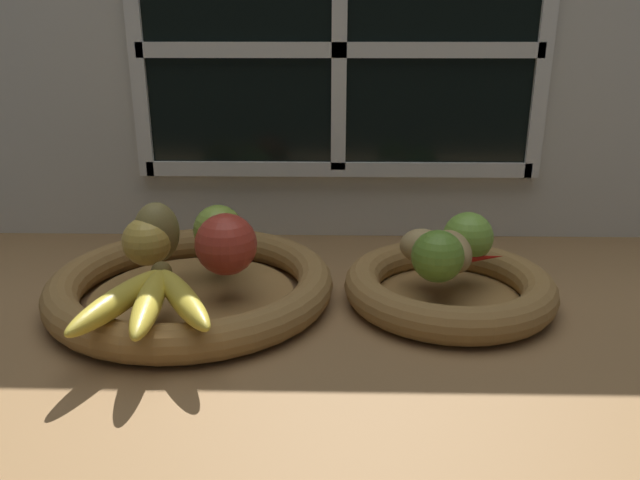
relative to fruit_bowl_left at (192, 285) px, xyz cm
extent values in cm
cube|color=olive|center=(19.33, -1.18, -3.62)|extent=(140.00, 90.00, 3.00)
cube|color=silver|center=(19.33, 28.82, 25.38)|extent=(140.00, 3.00, 55.00)
cube|color=black|center=(19.33, 26.92, 28.88)|extent=(64.00, 0.80, 38.00)
cube|color=white|center=(19.33, 26.32, 28.88)|extent=(2.40, 1.20, 38.00)
cube|color=white|center=(19.33, 26.32, 28.88)|extent=(64.00, 1.20, 2.40)
cube|color=white|center=(-12.67, 26.32, 28.88)|extent=(2.40, 1.20, 40.40)
cube|color=white|center=(51.33, 26.32, 28.88)|extent=(2.40, 1.20, 40.40)
cube|color=white|center=(19.33, 26.32, 9.88)|extent=(64.00, 1.20, 2.40)
cylinder|color=olive|center=(0.00, 0.00, -1.62)|extent=(26.75, 26.75, 1.00)
torus|color=olive|center=(0.00, 0.00, 0.18)|extent=(37.22, 37.22, 4.60)
cylinder|color=olive|center=(33.74, 0.00, -1.62)|extent=(18.69, 18.69, 1.00)
torus|color=olive|center=(33.74, 0.00, 0.18)|extent=(27.40, 27.40, 4.60)
sphere|color=#8CAD3D|center=(2.76, 5.69, 5.91)|extent=(6.86, 6.86, 6.86)
sphere|color=gold|center=(-5.86, 1.22, 5.70)|extent=(6.43, 6.43, 6.43)
sphere|color=#B73828|center=(5.08, -1.69, 6.41)|extent=(7.86, 7.86, 7.86)
ellipsoid|color=olive|center=(-4.85, 2.54, 6.54)|extent=(8.19, 8.19, 8.11)
ellipsoid|color=gold|center=(-4.93, -13.17, 3.92)|extent=(7.73, 17.39, 2.88)
ellipsoid|color=gold|center=(-1.46, -13.48, 3.92)|extent=(4.83, 17.50, 2.88)
ellipsoid|color=gold|center=(1.85, -12.39, 3.92)|extent=(11.10, 16.43, 2.88)
sphere|color=brown|center=(-2.45, -4.89, 3.92)|extent=(2.59, 2.59, 2.59)
ellipsoid|color=tan|center=(30.41, 2.59, 4.81)|extent=(7.47, 6.88, 4.64)
ellipsoid|color=#A38451|center=(33.74, 0.00, 5.05)|extent=(5.81, 8.94, 5.14)
sphere|color=olive|center=(31.35, -3.59, 5.73)|extent=(6.49, 6.49, 6.49)
sphere|color=#7AAD3D|center=(36.53, 3.59, 5.82)|extent=(6.67, 6.67, 6.67)
cone|color=red|center=(35.57, 0.88, 3.65)|extent=(11.58, 4.85, 2.33)
camera|label=1|loc=(18.40, -73.60, 32.11)|focal=34.24mm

